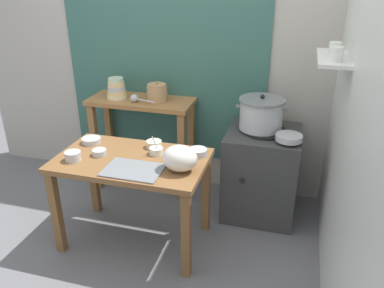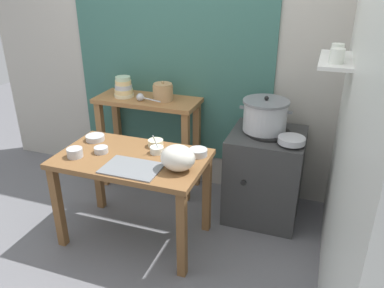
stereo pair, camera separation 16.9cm
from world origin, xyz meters
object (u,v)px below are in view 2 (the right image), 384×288
(serving_tray, at_px, (132,168))
(prep_bowl_3, at_px, (198,152))
(back_shelf_table, at_px, (148,121))
(prep_table, at_px, (132,170))
(stove_block, at_px, (265,175))
(clay_pot, at_px, (163,92))
(ladle, at_px, (141,97))
(prep_bowl_2, at_px, (101,149))
(plastic_bag, at_px, (178,158))
(steamer_pot, at_px, (265,115))
(bowl_stack_enamel, at_px, (124,88))
(prep_bowl_4, at_px, (95,138))
(prep_bowl_0, at_px, (75,152))
(prep_bowl_1, at_px, (156,143))
(wide_pan, at_px, (292,140))
(prep_bowl_5, at_px, (157,149))

(serving_tray, distance_m, prep_bowl_3, 0.51)
(back_shelf_table, distance_m, prep_bowl_3, 0.93)
(prep_table, height_order, stove_block, stove_block)
(clay_pot, bearing_deg, ladle, -153.53)
(stove_block, bearing_deg, prep_bowl_2, -149.13)
(serving_tray, distance_m, plastic_bag, 0.33)
(prep_table, relative_size, serving_tray, 2.75)
(prep_table, distance_m, steamer_pot, 1.14)
(prep_table, distance_m, clay_pot, 0.88)
(bowl_stack_enamel, bearing_deg, clay_pot, 3.11)
(prep_bowl_4, bearing_deg, stove_block, 20.91)
(stove_block, relative_size, clay_pot, 4.33)
(back_shelf_table, distance_m, ladle, 0.27)
(prep_bowl_0, relative_size, prep_bowl_1, 0.97)
(prep_bowl_3, bearing_deg, clay_pot, 131.28)
(plastic_bag, bearing_deg, stove_block, 56.41)
(steamer_pot, height_order, serving_tray, steamer_pot)
(bowl_stack_enamel, xyz_separation_m, ladle, (0.21, -0.07, -0.05))
(prep_table, xyz_separation_m, plastic_bag, (0.40, -0.08, 0.20))
(prep_bowl_2, height_order, prep_bowl_4, prep_bowl_2)
(ladle, bearing_deg, prep_table, -69.91)
(wide_pan, xyz_separation_m, prep_bowl_2, (-1.34, -0.52, -0.06))
(bowl_stack_enamel, distance_m, serving_tray, 1.13)
(clay_pot, xyz_separation_m, wide_pan, (1.18, -0.29, -0.17))
(plastic_bag, bearing_deg, prep_bowl_2, 174.31)
(clay_pot, height_order, wide_pan, clay_pot)
(steamer_pot, xyz_separation_m, prep_bowl_2, (-1.10, -0.70, -0.16))
(prep_table, distance_m, prep_bowl_1, 0.28)
(steamer_pot, height_order, wide_pan, steamer_pot)
(prep_bowl_1, bearing_deg, prep_bowl_3, -6.98)
(prep_table, height_order, serving_tray, serving_tray)
(back_shelf_table, xyz_separation_m, clay_pot, (0.16, 0.00, 0.30))
(prep_bowl_3, bearing_deg, prep_bowl_1, 173.02)
(prep_bowl_4, bearing_deg, clay_pot, 62.41)
(steamer_pot, relative_size, bowl_stack_enamel, 2.21)
(steamer_pot, relative_size, prep_bowl_5, 2.81)
(serving_tray, height_order, prep_bowl_0, prep_bowl_0)
(plastic_bag, bearing_deg, prep_table, 168.87)
(steamer_pot, distance_m, clay_pot, 0.95)
(bowl_stack_enamel, xyz_separation_m, serving_tray, (0.56, -0.95, -0.26))
(prep_bowl_5, bearing_deg, prep_bowl_1, 118.53)
(wide_pan, height_order, prep_bowl_0, wide_pan)
(prep_bowl_0, bearing_deg, bowl_stack_enamel, 95.05)
(serving_tray, bearing_deg, plastic_bag, 16.63)
(clay_pot, height_order, prep_bowl_3, clay_pot)
(steamer_pot, distance_m, prep_bowl_0, 1.50)
(stove_block, xyz_separation_m, prep_bowl_5, (-0.74, -0.55, 0.36))
(prep_bowl_0, bearing_deg, serving_tray, -3.41)
(clay_pot, xyz_separation_m, prep_bowl_1, (0.18, -0.57, -0.23))
(steamer_pot, bearing_deg, prep_bowl_3, -128.11)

